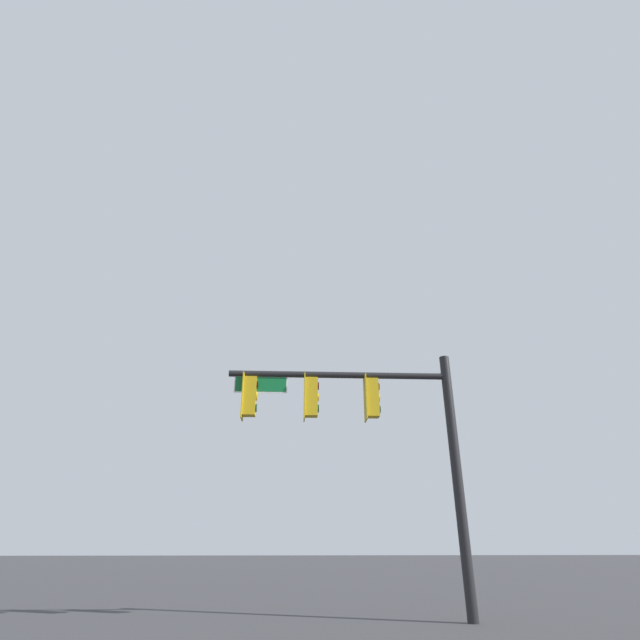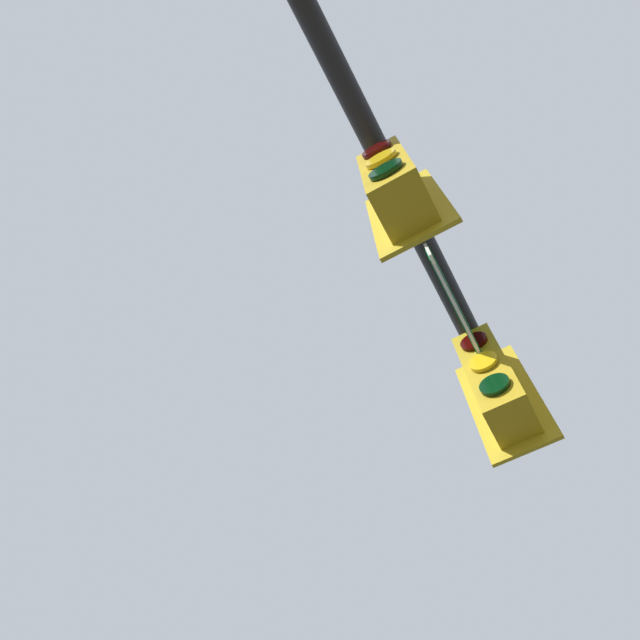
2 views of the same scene
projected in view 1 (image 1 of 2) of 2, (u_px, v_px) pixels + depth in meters
The scene contains 1 object.
signal_pole_near at pixel (374, 425), 13.83m from camera, with size 6.41×0.97×6.79m.
Camera 1 is at (-2.62, 6.39, 1.58)m, focal length 28.00 mm.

